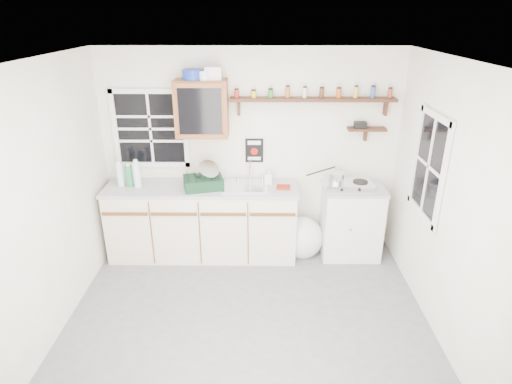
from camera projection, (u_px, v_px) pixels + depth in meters
room at (246, 208)px, 3.78m from camera, size 3.64×3.24×2.54m
main_cabinet at (203, 221)px, 5.29m from camera, size 2.31×0.63×0.92m
right_cabinet at (351, 221)px, 5.30m from camera, size 0.73×0.57×0.91m
sink at (246, 186)px, 5.11m from camera, size 0.52×0.44×0.29m
upper_cabinet at (202, 109)px, 4.89m from camera, size 0.60×0.32×0.65m
upper_cabinet_clutter at (201, 74)px, 4.74m from camera, size 0.44×0.24×0.14m
spice_shelf at (314, 98)px, 4.90m from camera, size 1.91×0.18×0.35m
secondary_shelf at (365, 128)px, 5.05m from camera, size 0.45×0.16×0.24m
warning_sign at (254, 150)px, 5.23m from camera, size 0.22×0.02×0.30m
window_back at (150, 129)px, 5.14m from camera, size 0.93×0.03×0.98m
window_right at (429, 166)px, 4.20m from camera, size 0.03×0.78×1.08m
water_bottles at (129, 175)px, 5.06m from camera, size 0.29×0.11×0.34m
dish_rack at (205, 179)px, 5.03m from camera, size 0.51×0.43×0.33m
soap_bottle at (269, 176)px, 5.15m from camera, size 0.11×0.11×0.20m
rag at (283, 187)px, 5.06m from camera, size 0.17×0.15×0.02m
hotplate at (348, 185)px, 5.09m from camera, size 0.58×0.32×0.08m
saucepan at (336, 177)px, 5.06m from camera, size 0.44×0.25×0.19m
trash_bag at (302, 237)px, 5.37m from camera, size 0.47×0.43×0.54m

